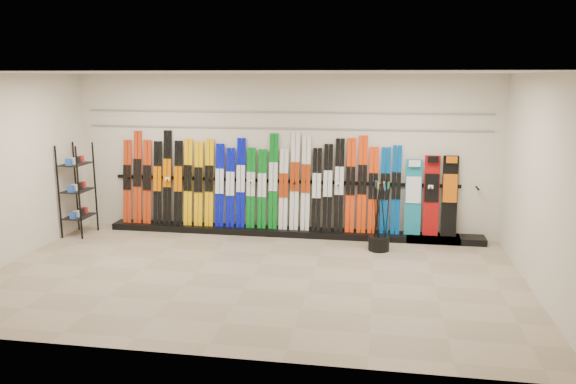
# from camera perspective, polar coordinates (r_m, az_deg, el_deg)

# --- Properties ---
(floor) EXTENTS (8.00, 8.00, 0.00)m
(floor) POSITION_cam_1_polar(r_m,az_deg,el_deg) (8.56, -3.58, -8.50)
(floor) COLOR gray
(floor) RESTS_ON ground
(back_wall) EXTENTS (8.00, 0.00, 8.00)m
(back_wall) POSITION_cam_1_polar(r_m,az_deg,el_deg) (10.58, -0.67, 3.81)
(back_wall) COLOR beige
(back_wall) RESTS_ON floor
(left_wall) EXTENTS (0.00, 5.00, 5.00)m
(left_wall) POSITION_cam_1_polar(r_m,az_deg,el_deg) (9.86, -27.01, 1.95)
(left_wall) COLOR beige
(left_wall) RESTS_ON floor
(right_wall) EXTENTS (0.00, 5.00, 5.00)m
(right_wall) POSITION_cam_1_polar(r_m,az_deg,el_deg) (8.25, 24.48, 0.51)
(right_wall) COLOR beige
(right_wall) RESTS_ON floor
(ceiling) EXTENTS (8.00, 8.00, 0.00)m
(ceiling) POSITION_cam_1_polar(r_m,az_deg,el_deg) (8.03, -3.86, 12.03)
(ceiling) COLOR silver
(ceiling) RESTS_ON back_wall
(ski_rack_base) EXTENTS (8.00, 0.40, 0.12)m
(ski_rack_base) POSITION_cam_1_polar(r_m,az_deg,el_deg) (10.63, 0.34, -4.09)
(ski_rack_base) COLOR black
(ski_rack_base) RESTS_ON floor
(skis) EXTENTS (5.36, 0.27, 1.81)m
(skis) POSITION_cam_1_polar(r_m,az_deg,el_deg) (10.61, -3.22, 0.77)
(skis) COLOR #BA2F0C
(skis) RESTS_ON ski_rack_base
(snowboards) EXTENTS (0.92, 0.22, 1.44)m
(snowboards) POSITION_cam_1_polar(r_m,az_deg,el_deg) (10.43, 14.35, -0.43)
(snowboards) COLOR #14728C
(snowboards) RESTS_ON ski_rack_base
(accessory_rack) EXTENTS (0.40, 0.60, 1.73)m
(accessory_rack) POSITION_cam_1_polar(r_m,az_deg,el_deg) (11.23, -20.61, 0.22)
(accessory_rack) COLOR black
(accessory_rack) RESTS_ON floor
(pole_bin) EXTENTS (0.36, 0.36, 0.25)m
(pole_bin) POSITION_cam_1_polar(r_m,az_deg,el_deg) (9.83, 9.21, -5.16)
(pole_bin) COLOR black
(pole_bin) RESTS_ON floor
(ski_poles) EXTENTS (0.28, 0.28, 1.18)m
(ski_poles) POSITION_cam_1_polar(r_m,az_deg,el_deg) (9.72, 9.32, -2.40)
(ski_poles) COLOR black
(ski_poles) RESTS_ON pole_bin
(slatwall_rail_0) EXTENTS (7.60, 0.02, 0.03)m
(slatwall_rail_0) POSITION_cam_1_polar(r_m,az_deg,el_deg) (10.51, -0.69, 6.50)
(slatwall_rail_0) COLOR gray
(slatwall_rail_0) RESTS_ON back_wall
(slatwall_rail_1) EXTENTS (7.60, 0.02, 0.03)m
(slatwall_rail_1) POSITION_cam_1_polar(r_m,az_deg,el_deg) (10.48, -0.70, 8.13)
(slatwall_rail_1) COLOR gray
(slatwall_rail_1) RESTS_ON back_wall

